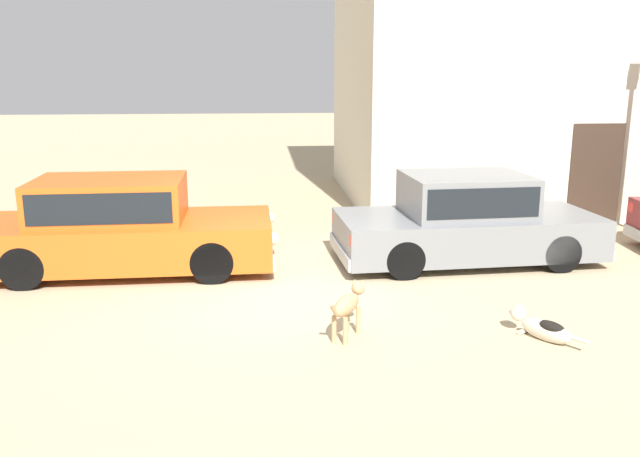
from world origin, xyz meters
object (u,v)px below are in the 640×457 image
parked_sedan_second (466,219)px  stray_dog_spotted (348,304)px  parked_sedan_nearest (121,225)px  stray_dog_tan (542,327)px

parked_sedan_second → stray_dog_spotted: size_ratio=5.25×
parked_sedan_nearest → stray_dog_tan: size_ratio=5.10×
parked_sedan_second → stray_dog_spotted: (-2.39, -3.05, -0.32)m
parked_sedan_second → stray_dog_spotted: bearing=-131.3°
parked_sedan_second → stray_dog_tan: 3.39m
parked_sedan_nearest → stray_dog_tan: parked_sedan_nearest is taller
parked_sedan_nearest → stray_dog_spotted: parked_sedan_nearest is taller
stray_dog_spotted → stray_dog_tan: 2.34m
stray_dog_tan → parked_sedan_second: bearing=-36.2°
parked_sedan_second → stray_dog_tan: parked_sedan_second is taller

